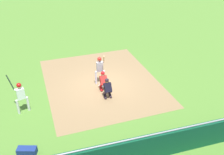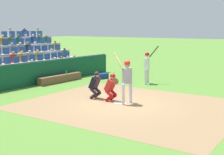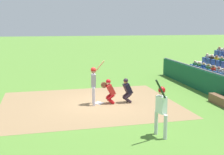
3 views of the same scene
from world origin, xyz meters
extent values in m
plane|color=#507E2F|center=(0.00, 0.00, 0.00)|extent=(160.00, 160.00, 0.00)
cube|color=olive|center=(0.00, 0.50, 0.00)|extent=(7.44, 8.98, 0.01)
cube|color=white|center=(0.00, 0.00, 0.02)|extent=(0.62, 0.62, 0.02)
cylinder|color=silver|center=(-0.39, 0.30, 0.45)|extent=(0.14, 0.14, 0.90)
cylinder|color=silver|center=(0.12, 0.26, 0.45)|extent=(0.14, 0.14, 0.90)
cube|color=#96909D|center=(-0.13, 0.28, 1.22)|extent=(0.42, 0.25, 0.64)
sphere|color=#A07154|center=(-0.13, 0.28, 1.69)|extent=(0.23, 0.23, 0.23)
sphere|color=red|center=(-0.13, 0.28, 1.76)|extent=(0.26, 0.26, 0.26)
cylinder|color=#96909D|center=(-0.08, 0.25, 1.52)|extent=(0.45, 0.18, 0.14)
cylinder|color=#96909D|center=(0.08, 0.24, 1.52)|extent=(0.17, 0.15, 0.13)
cylinder|color=tan|center=(0.07, -0.04, 1.86)|extent=(0.19, 0.56, 0.67)
sphere|color=black|center=(0.13, 0.21, 1.55)|extent=(0.06, 0.06, 0.06)
cylinder|color=#B01015|center=(-0.29, -0.57, 0.15)|extent=(0.16, 0.39, 0.34)
cylinder|color=#B01015|center=(-0.29, -0.57, 0.37)|extent=(0.16, 0.39, 0.33)
cylinder|color=#B01015|center=(0.03, -0.56, 0.15)|extent=(0.16, 0.39, 0.34)
cylinder|color=#B01015|center=(0.03, -0.56, 0.37)|extent=(0.16, 0.39, 0.33)
cube|color=red|center=(-0.13, -0.59, 0.73)|extent=(0.44, 0.48, 0.60)
cube|color=#B01015|center=(-0.13, -0.48, 0.73)|extent=(0.39, 0.27, 0.43)
sphere|color=tan|center=(-0.13, -0.47, 1.08)|extent=(0.22, 0.22, 0.22)
cube|color=black|center=(-0.13, -0.47, 1.08)|extent=(0.20, 0.13, 0.19)
sphere|color=#B01015|center=(-0.13, -0.47, 1.14)|extent=(0.24, 0.24, 0.24)
cylinder|color=brown|center=(-0.02, -0.26, 0.95)|extent=(0.08, 0.30, 0.30)
cylinder|color=red|center=(0.02, -0.43, 0.88)|extent=(0.17, 0.40, 0.22)
cylinder|color=black|center=(-0.28, -1.46, 0.15)|extent=(0.18, 0.40, 0.34)
cylinder|color=black|center=(-0.28, -1.46, 0.37)|extent=(0.18, 0.39, 0.33)
cylinder|color=black|center=(0.04, -1.43, 0.15)|extent=(0.18, 0.40, 0.34)
cylinder|color=black|center=(0.04, -1.43, 0.37)|extent=(0.18, 0.39, 0.33)
cube|color=black|center=(-0.11, -1.48, 0.73)|extent=(0.46, 0.48, 0.60)
cube|color=black|center=(-0.13, -1.36, 0.73)|extent=(0.40, 0.27, 0.44)
sphere|color=#AD7D51|center=(-0.13, -1.37, 1.09)|extent=(0.22, 0.22, 0.22)
cube|color=black|center=(-0.13, -1.37, 1.09)|extent=(0.21, 0.14, 0.20)
sphere|color=black|center=(-0.13, -1.37, 1.15)|extent=(0.24, 0.24, 0.24)
cube|color=#0E482E|center=(0.00, -6.46, 0.64)|extent=(14.78, 0.24, 1.29)
cylinder|color=gray|center=(0.00, -6.46, 1.33)|extent=(14.78, 0.07, 0.07)
cylinder|color=silver|center=(-4.61, -1.39, 0.44)|extent=(0.16, 0.16, 0.88)
cylinder|color=silver|center=(-5.13, -1.54, 0.44)|extent=(0.16, 0.16, 0.88)
cube|color=silver|center=(-4.87, -1.46, 1.19)|extent=(0.45, 0.32, 0.62)
sphere|color=#DAB28D|center=(-4.87, -1.46, 1.65)|extent=(0.23, 0.23, 0.23)
sphere|color=#B21211|center=(-4.87, -1.46, 1.71)|extent=(0.25, 0.25, 0.25)
cylinder|color=silver|center=(-4.93, -1.45, 1.48)|extent=(0.44, 0.16, 0.14)
cylinder|color=silver|center=(-5.08, -1.50, 1.48)|extent=(0.16, 0.12, 0.13)
cylinder|color=black|center=(-5.28, -1.26, 1.85)|extent=(0.37, 0.52, 0.72)
sphere|color=black|center=(-5.14, -1.49, 1.51)|extent=(0.06, 0.06, 0.06)
cube|color=#264B8D|center=(2.30, -8.18, 0.72)|extent=(0.44, 0.10, 0.42)
cube|color=#949598|center=(2.30, -8.43, 0.77)|extent=(0.32, 0.22, 0.52)
sphere|color=#A67457|center=(2.30, -8.43, 1.13)|extent=(0.19, 0.19, 0.19)
cube|color=#27478E|center=(2.96, -8.18, 0.72)|extent=(0.44, 0.10, 0.42)
cube|color=gray|center=(2.96, -8.43, 0.77)|extent=(0.32, 0.22, 0.52)
sphere|color=brown|center=(2.96, -8.43, 1.13)|extent=(0.19, 0.19, 0.19)
cube|color=#214F8F|center=(3.62, -8.18, 0.72)|extent=(0.44, 0.10, 0.42)
cube|color=red|center=(3.62, -8.43, 0.77)|extent=(0.32, 0.22, 0.52)
sphere|color=brown|center=(3.62, -8.43, 1.13)|extent=(0.19, 0.19, 0.19)
cube|color=#264293|center=(4.28, -8.18, 0.72)|extent=(0.44, 0.10, 0.42)
cube|color=#2C6935|center=(4.28, -8.43, 0.77)|extent=(0.32, 0.22, 0.52)
sphere|color=brown|center=(4.28, -8.43, 1.13)|extent=(0.19, 0.19, 0.19)
cube|color=#294E94|center=(4.94, -8.18, 0.72)|extent=(0.44, 0.10, 0.42)
cube|color=navy|center=(4.94, -8.43, 0.77)|extent=(0.32, 0.22, 0.52)
sphere|color=#A77F51|center=(4.94, -8.43, 1.13)|extent=(0.19, 0.19, 0.19)
cube|color=#2F498B|center=(5.60, -8.18, 0.72)|extent=(0.44, 0.10, 0.42)
cube|color=#346D34|center=(5.60, -8.43, 0.77)|extent=(0.32, 0.22, 0.52)
sphere|color=#D7AB80|center=(5.60, -8.43, 1.13)|extent=(0.19, 0.19, 0.19)
cube|color=#224D96|center=(6.26, -8.18, 0.72)|extent=(0.44, 0.10, 0.42)
cube|color=#2E703E|center=(6.26, -8.43, 0.77)|extent=(0.32, 0.22, 0.52)
sphere|color=#D7A98C|center=(6.26, -8.43, 1.13)|extent=(0.19, 0.19, 0.19)
cube|color=#2E4390|center=(3.62, -9.17, 1.23)|extent=(0.44, 0.10, 0.42)
cube|color=#264491|center=(4.28, -9.17, 1.23)|extent=(0.44, 0.10, 0.42)
cube|color=#296A3D|center=(4.28, -9.42, 1.28)|extent=(0.32, 0.22, 0.52)
sphere|color=tan|center=(4.28, -9.42, 1.64)|extent=(0.19, 0.19, 0.19)
cube|color=#244194|center=(4.94, -9.17, 1.23)|extent=(0.44, 0.10, 0.42)
cube|color=gold|center=(4.94, -9.42, 1.28)|extent=(0.32, 0.22, 0.52)
sphere|color=brown|center=(4.94, -9.42, 1.64)|extent=(0.19, 0.19, 0.19)
cube|color=#2A4B8A|center=(5.60, -9.17, 1.23)|extent=(0.44, 0.10, 0.42)
cube|color=black|center=(5.60, -9.42, 1.28)|extent=(0.32, 0.22, 0.52)
sphere|color=tan|center=(5.60, -9.42, 1.64)|extent=(0.19, 0.19, 0.19)
cube|color=#2C4896|center=(6.26, -9.17, 1.23)|extent=(0.44, 0.10, 0.42)
cube|color=gray|center=(6.26, -9.42, 1.28)|extent=(0.32, 0.22, 0.52)
sphere|color=tan|center=(6.26, -9.42, 1.64)|extent=(0.19, 0.19, 0.19)
cube|color=#2A4297|center=(5.60, -10.16, 1.74)|extent=(0.44, 0.10, 0.42)
cube|color=gray|center=(5.60, -10.41, 1.79)|extent=(0.32, 0.22, 0.52)
sphere|color=tan|center=(5.60, -10.41, 2.15)|extent=(0.19, 0.19, 0.19)
cube|color=#2B468A|center=(6.26, -10.16, 1.74)|extent=(0.44, 0.10, 0.42)
cube|color=gray|center=(6.26, -10.41, 1.79)|extent=(0.32, 0.22, 0.52)
sphere|color=#AD7A4E|center=(6.26, -10.41, 2.15)|extent=(0.19, 0.19, 0.19)
camera|label=1|loc=(-3.49, -13.60, 8.63)|focal=41.01mm
camera|label=2|loc=(10.81, 7.45, 3.22)|focal=50.21mm
camera|label=3|loc=(-14.45, 2.29, 4.03)|focal=47.67mm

